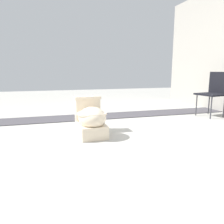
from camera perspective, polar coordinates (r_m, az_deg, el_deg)
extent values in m
plane|color=#A8A59E|center=(2.94, -2.90, -6.26)|extent=(14.00, 14.00, 0.00)
cube|color=#423F44|center=(4.20, -0.05, -0.94)|extent=(0.56, 8.00, 0.01)
cube|color=beige|center=(2.99, -5.56, -4.36)|extent=(0.61, 0.36, 0.17)
ellipsoid|color=beige|center=(2.85, -5.19, -1.45)|extent=(0.45, 0.37, 0.28)
cylinder|color=beige|center=(2.84, -5.21, -0.35)|extent=(0.40, 0.40, 0.03)
cube|color=beige|center=(3.13, -6.46, 0.76)|extent=(0.19, 0.35, 0.30)
cube|color=beige|center=(3.11, -6.53, 3.81)|extent=(0.21, 0.37, 0.04)
cylinder|color=silver|center=(3.12, -5.09, 4.31)|extent=(0.02, 0.02, 0.01)
cube|color=black|center=(4.50, 24.43, 4.22)|extent=(0.51, 0.51, 0.03)
cube|color=black|center=(4.64, 26.25, 6.92)|extent=(0.44, 0.11, 0.40)
cylinder|color=#38383D|center=(4.29, 24.47, 0.99)|extent=(0.02, 0.02, 0.40)
cylinder|color=#38383D|center=(4.51, 21.18, 1.68)|extent=(0.02, 0.02, 0.40)
cylinder|color=#38383D|center=(4.56, 27.22, 1.29)|extent=(0.02, 0.02, 0.40)
cylinder|color=#38383D|center=(4.76, 23.98, 1.93)|extent=(0.02, 0.02, 0.40)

